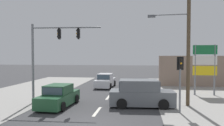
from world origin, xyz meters
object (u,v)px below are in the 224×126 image
at_px(sedan_kerbside_parked, 105,81).
at_px(traffic_signal_mast, 49,49).
at_px(utility_pole_midground_right, 186,37).
at_px(suv_oncoming_mid, 141,94).
at_px(pedestal_signal_right_kerb, 180,75).
at_px(sedan_receding_far, 59,97).
at_px(shopping_plaza_sign, 205,63).

bearing_deg(sedan_kerbside_parked, traffic_signal_mast, -107.46).
xyz_separation_m(utility_pole_midground_right, suv_oncoming_mid, (-3.20, -0.58, -4.04)).
xyz_separation_m(pedestal_signal_right_kerb, sedan_receding_far, (-8.22, 0.75, -1.71)).
distance_m(traffic_signal_mast, sedan_kerbside_parked, 9.97).
bearing_deg(suv_oncoming_mid, sedan_receding_far, -172.14).
bearing_deg(utility_pole_midground_right, sedan_kerbside_parked, 130.74).
relative_size(utility_pole_midground_right, sedan_kerbside_parked, 2.11).
xyz_separation_m(utility_pole_midground_right, sedan_kerbside_parked, (-7.24, 8.41, -4.22)).
height_order(traffic_signal_mast, sedan_kerbside_parked, traffic_signal_mast).
relative_size(pedestal_signal_right_kerb, sedan_kerbside_parked, 0.82).
relative_size(utility_pole_midground_right, shopping_plaza_sign, 1.99).
bearing_deg(suv_oncoming_mid, utility_pole_midground_right, 10.30).
relative_size(traffic_signal_mast, suv_oncoming_mid, 1.30).
distance_m(utility_pole_midground_right, pedestal_signal_right_kerb, 3.38).
distance_m(utility_pole_midground_right, sedan_receding_far, 10.04).
height_order(traffic_signal_mast, sedan_receding_far, traffic_signal_mast).
bearing_deg(shopping_plaza_sign, traffic_signal_mast, -158.08).
bearing_deg(sedan_receding_far, shopping_plaza_sign, 27.18).
height_order(shopping_plaza_sign, sedan_receding_far, shopping_plaza_sign).
relative_size(utility_pole_midground_right, traffic_signal_mast, 1.52).
bearing_deg(sedan_kerbside_parked, utility_pole_midground_right, -49.26).
distance_m(utility_pole_midground_right, traffic_signal_mast, 10.09).
distance_m(shopping_plaza_sign, suv_oncoming_mid, 8.00).
relative_size(utility_pole_midground_right, suv_oncoming_mid, 1.97).
relative_size(shopping_plaza_sign, suv_oncoming_mid, 0.99).
bearing_deg(suv_oncoming_mid, traffic_signal_mast, 179.48).
relative_size(suv_oncoming_mid, sedan_kerbside_parked, 1.07).
bearing_deg(shopping_plaza_sign, sedan_receding_far, -152.82).
bearing_deg(sedan_receding_far, utility_pole_midground_right, 8.74).
distance_m(pedestal_signal_right_kerb, shopping_plaza_sign, 7.49).
distance_m(sedan_kerbside_parked, sedan_receding_far, 9.95).
bearing_deg(traffic_signal_mast, suv_oncoming_mid, -0.52).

